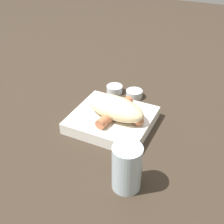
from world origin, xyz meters
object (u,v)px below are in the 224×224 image
object	(u,v)px
bread_roll	(114,108)
condiment_cup_near	(134,94)
sausage	(116,111)
food_tray	(112,120)
drink_glass	(127,168)
condiment_cup_far	(115,89)

from	to	relation	value
bread_roll	condiment_cup_near	world-z (taller)	bread_roll
sausage	condiment_cup_near	size ratio (longest dim) A/B	3.25
food_tray	drink_glass	distance (m)	0.22
sausage	food_tray	bearing A→B (deg)	-166.58
sausage	condiment_cup_near	distance (m)	0.16
food_tray	condiment_cup_far	world-z (taller)	food_tray
food_tray	condiment_cup_near	distance (m)	0.16
condiment_cup_near	drink_glass	bearing A→B (deg)	-70.64
food_tray	condiment_cup_near	world-z (taller)	food_tray
condiment_cup_near	sausage	bearing A→B (deg)	-86.64
condiment_cup_near	condiment_cup_far	xyz separation A→B (m)	(-0.07, -0.00, 0.00)
food_tray	condiment_cup_near	size ratio (longest dim) A/B	4.08
sausage	condiment_cup_far	xyz separation A→B (m)	(-0.08, 0.16, -0.03)
sausage	condiment_cup_far	world-z (taller)	sausage
food_tray	drink_glass	world-z (taller)	drink_glass
food_tray	bread_roll	world-z (taller)	bread_roll
bread_roll	condiment_cup_far	world-z (taller)	bread_roll
food_tray	condiment_cup_near	bearing A→B (deg)	90.01
food_tray	sausage	xyz separation A→B (m)	(0.01, 0.00, 0.03)
bread_roll	sausage	xyz separation A→B (m)	(0.00, 0.01, -0.01)
sausage	drink_glass	world-z (taller)	drink_glass
sausage	condiment_cup_near	world-z (taller)	sausage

